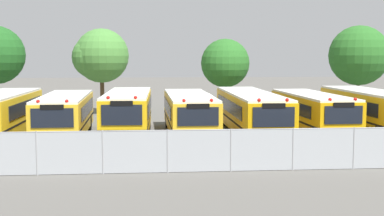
% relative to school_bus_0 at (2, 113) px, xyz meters
% --- Properties ---
extents(ground_plane, '(160.00, 160.00, 0.00)m').
position_rel_school_bus_0_xyz_m(ground_plane, '(10.60, 0.18, -1.41)').
color(ground_plane, '#595651').
extents(school_bus_0, '(2.65, 9.37, 2.68)m').
position_rel_school_bus_0_xyz_m(school_bus_0, '(0.00, 0.00, 0.00)').
color(school_bus_0, yellow).
rests_on(school_bus_0, ground_plane).
extents(school_bus_1, '(2.73, 9.37, 2.53)m').
position_rel_school_bus_0_xyz_m(school_bus_1, '(3.45, -0.02, -0.07)').
color(school_bus_1, yellow).
rests_on(school_bus_1, ground_plane).
extents(school_bus_2, '(2.71, 9.40, 2.68)m').
position_rel_school_bus_0_xyz_m(school_bus_2, '(6.98, 0.12, -0.00)').
color(school_bus_2, yellow).
rests_on(school_bus_2, ground_plane).
extents(school_bus_3, '(2.63, 9.99, 2.52)m').
position_rel_school_bus_0_xyz_m(school_bus_3, '(10.50, 0.40, -0.08)').
color(school_bus_3, yellow).
rests_on(school_bus_3, ground_plane).
extents(school_bus_4, '(2.59, 11.72, 2.60)m').
position_rel_school_bus_0_xyz_m(school_bus_4, '(14.09, 0.27, -0.04)').
color(school_bus_4, '#EAA80C').
rests_on(school_bus_4, ground_plane).
extents(school_bus_5, '(2.71, 9.48, 2.51)m').
position_rel_school_bus_0_xyz_m(school_bus_5, '(17.77, 0.20, -0.08)').
color(school_bus_5, '#EAA80C').
rests_on(school_bus_5, ground_plane).
extents(school_bus_6, '(2.69, 10.55, 2.67)m').
position_rel_school_bus_0_xyz_m(school_bus_6, '(21.34, 0.19, -0.00)').
color(school_bus_6, yellow).
rests_on(school_bus_6, ground_plane).
extents(tree_1, '(4.42, 4.25, 6.73)m').
position_rel_school_bus_0_xyz_m(tree_1, '(4.32, 11.72, 3.15)').
color(tree_1, '#4C3823').
rests_on(tree_1, ground_plane).
extents(tree_2, '(3.70, 3.70, 5.89)m').
position_rel_school_bus_0_xyz_m(tree_2, '(13.93, 9.71, 2.65)').
color(tree_2, '#4C3823').
rests_on(tree_2, ground_plane).
extents(tree_3, '(4.80, 4.80, 7.02)m').
position_rel_school_bus_0_xyz_m(tree_3, '(25.12, 10.88, 3.26)').
color(tree_3, '#4C3823').
rests_on(tree_3, ground_plane).
extents(chainlink_fence, '(27.86, 0.07, 1.72)m').
position_rel_school_bus_0_xyz_m(chainlink_fence, '(10.13, -9.31, -0.51)').
color(chainlink_fence, '#9EA0A3').
rests_on(chainlink_fence, ground_plane).
extents(traffic_cone, '(0.45, 0.45, 0.59)m').
position_rel_school_bus_0_xyz_m(traffic_cone, '(5.12, -8.37, -1.11)').
color(traffic_cone, '#EA5914').
rests_on(traffic_cone, ground_plane).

